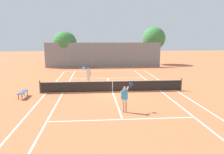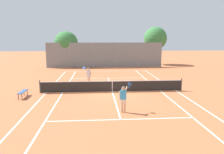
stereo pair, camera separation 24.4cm
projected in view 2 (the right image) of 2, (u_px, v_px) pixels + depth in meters
ground_plane at (112, 92)px, 18.38m from camera, size 120.00×120.00×0.00m
court_line_markings at (112, 92)px, 18.38m from camera, size 11.10×23.90×0.01m
tennis_net at (112, 86)px, 18.29m from camera, size 12.00×0.10×1.07m
player_near_side at (123, 97)px, 13.15m from camera, size 0.85×0.68×1.77m
player_far_left at (89, 75)px, 21.41m from camera, size 0.85×0.68×1.77m
loose_tennis_ball_0 at (71, 96)px, 16.78m from camera, size 0.07×0.07×0.07m
loose_tennis_ball_1 at (140, 82)px, 22.21m from camera, size 0.07×0.07×0.07m
loose_tennis_ball_2 at (89, 73)px, 28.49m from camera, size 0.07×0.07×0.07m
loose_tennis_ball_3 at (92, 76)px, 25.89m from camera, size 0.07×0.07×0.07m
loose_tennis_ball_4 at (113, 75)px, 26.77m from camera, size 0.07×0.07×0.07m
loose_tennis_ball_5 at (83, 73)px, 28.03m from camera, size 0.07×0.07×0.07m
courtside_bench at (23, 92)px, 16.62m from camera, size 0.36×1.50×0.47m
back_fence at (105, 55)px, 33.50m from camera, size 17.81×0.08×3.83m
tree_behind_left at (67, 44)px, 34.45m from camera, size 3.69×3.69×5.55m
tree_behind_right at (155, 39)px, 37.21m from camera, size 3.89×3.89×6.40m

